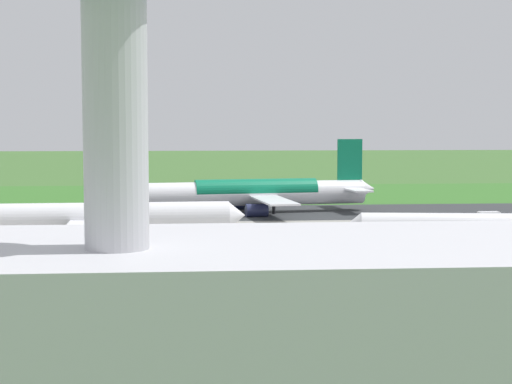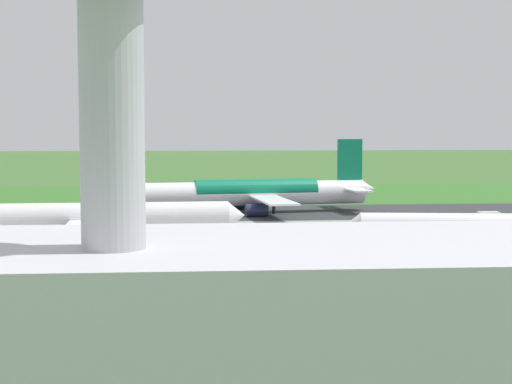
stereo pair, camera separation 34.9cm
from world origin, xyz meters
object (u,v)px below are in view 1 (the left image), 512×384
Objects in this scene: service_truck_baggage at (68,210)px; service_truck_fuel at (492,218)px; airliner_parked_far at (93,216)px; traffic_cone_orange at (204,196)px; airliner_parked_mid at (482,225)px; airliner_main at (258,193)px; no_stopping_sign at (230,190)px.

service_truck_baggage and service_truck_fuel have the same top height.
service_truck_fuel is (-72.76, -13.59, -2.58)m from airliner_parked_far.
traffic_cone_orange is (-28.99, -41.38, -1.13)m from service_truck_baggage.
service_truck_baggage reaches higher than traffic_cone_orange.
airliner_parked_mid is at bearing 66.02° from service_truck_fuel.
airliner_main is at bearing -127.67° from airliner_parked_far.
traffic_cone_orange is at bearing -64.96° from airliner_parked_mid.
service_truck_baggage is (9.29, -36.05, -2.58)m from airliner_parked_far.
service_truck_baggage is at bearing 54.99° from traffic_cone_orange.
airliner_parked_mid is 62.57m from airliner_parked_far.
service_truck_fuel is (-11.34, -25.49, -1.95)m from airliner_parked_mid.
service_truck_baggage is (39.81, 3.47, -2.95)m from airliner_main.
airliner_main is 23.38× the size of no_stopping_sign.
airliner_parked_mid is 85.46m from service_truck_baggage.
no_stopping_sign reaches higher than traffic_cone_orange.
traffic_cone_orange is (53.06, -63.84, -1.13)m from service_truck_fuel.
traffic_cone_orange is at bearing -104.27° from airliner_parked_far.
airliner_parked_far is at bearing -10.96° from airliner_parked_mid.
no_stopping_sign is at bearing -56.33° from service_truck_fuel.
no_stopping_sign is (46.08, -69.19, -0.02)m from service_truck_fuel.
traffic_cone_orange is (10.82, -37.91, -4.08)m from airliner_main.
airliner_main reaches higher than airliner_parked_far.
airliner_main reaches higher than traffic_cone_orange.
airliner_main is at bearing -58.99° from airliner_parked_mid.
service_truck_fuel reaches higher than traffic_cone_orange.
traffic_cone_orange is (6.98, 5.35, -1.11)m from no_stopping_sign.
service_truck_baggage is 2.64× the size of no_stopping_sign.
airliner_parked_mid is at bearing 115.04° from traffic_cone_orange.
airliner_parked_mid is (-30.91, 51.42, -1.00)m from airliner_main.
traffic_cone_orange is (-19.70, -77.44, -3.71)m from airliner_parked_far.
airliner_parked_far is at bearing 10.58° from service_truck_fuel.
airliner_parked_mid is at bearing 110.15° from no_stopping_sign.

